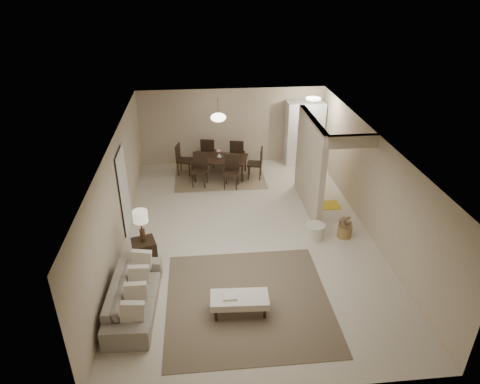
{
  "coord_description": "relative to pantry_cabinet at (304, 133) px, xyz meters",
  "views": [
    {
      "loc": [
        -1.05,
        -8.86,
        5.85
      ],
      "look_at": [
        -0.15,
        0.24,
        1.05
      ],
      "focal_mm": 32.0,
      "sensor_mm": 36.0,
      "label": 1
    }
  ],
  "objects": [
    {
      "name": "pantry_cabinet",
      "position": [
        0.0,
        0.0,
        0.0
      ],
      "size": [
        1.2,
        0.55,
        2.1
      ],
      "primitive_type": "cube",
      "color": "white",
      "rests_on": "floor"
    },
    {
      "name": "right_wall",
      "position": [
        0.65,
        -4.15,
        0.2
      ],
      "size": [
        0.0,
        9.0,
        9.0
      ],
      "primitive_type": "plane",
      "rotation": [
        1.57,
        0.0,
        -1.57
      ],
      "color": "tan",
      "rests_on": "floor"
    },
    {
      "name": "dining_rug",
      "position": [
        -2.84,
        -0.75,
        -1.04
      ],
      "size": [
        2.8,
        2.1,
        0.01
      ],
      "primitive_type": "cube",
      "color": "#866D53",
      "rests_on": "floor"
    },
    {
      "name": "back_wall",
      "position": [
        -2.35,
        0.35,
        0.2
      ],
      "size": [
        6.0,
        0.0,
        6.0
      ],
      "primitive_type": "plane",
      "rotation": [
        1.57,
        0.0,
        0.0
      ],
      "color": "tan",
      "rests_on": "floor"
    },
    {
      "name": "yellow_mat",
      "position": [
        -0.05,
        -2.95,
        -1.04
      ],
      "size": [
        0.85,
        0.52,
        0.01
      ],
      "primitive_type": "cube",
      "rotation": [
        0.0,
        0.0,
        -0.0
      ],
      "color": "gold",
      "rests_on": "floor"
    },
    {
      "name": "wicker_basket",
      "position": [
        0.01,
        -4.5,
        -0.9
      ],
      "size": [
        0.41,
        0.41,
        0.3
      ],
      "primitive_type": "cylinder",
      "rotation": [
        0.0,
        0.0,
        -0.19
      ],
      "color": "olive",
      "rests_on": "floor"
    },
    {
      "name": "floor",
      "position": [
        -2.35,
        -4.15,
        -1.05
      ],
      "size": [
        9.0,
        9.0,
        0.0
      ],
      "primitive_type": "plane",
      "color": "beige",
      "rests_on": "ground"
    },
    {
      "name": "round_pouf",
      "position": [
        -0.73,
        -4.48,
        -0.87
      ],
      "size": [
        0.46,
        0.46,
        0.36
      ],
      "primitive_type": "cylinder",
      "color": "silver",
      "rests_on": "floor"
    },
    {
      "name": "pendant_light",
      "position": [
        -2.84,
        -0.75,
        0.87
      ],
      "size": [
        0.46,
        0.46,
        0.71
      ],
      "color": "#4A3120",
      "rests_on": "ceiling"
    },
    {
      "name": "left_wall",
      "position": [
        -5.35,
        -4.15,
        0.2
      ],
      "size": [
        0.0,
        9.0,
        9.0
      ],
      "primitive_type": "plane",
      "rotation": [
        1.57,
        0.0,
        1.57
      ],
      "color": "tan",
      "rests_on": "floor"
    },
    {
      "name": "dining_table",
      "position": [
        -2.84,
        -0.75,
        -0.75
      ],
      "size": [
        1.88,
        1.31,
        0.6
      ],
      "primitive_type": "imported",
      "rotation": [
        0.0,
        0.0,
        -0.22
      ],
      "color": "black",
      "rests_on": "dining_rug"
    },
    {
      "name": "ceiling",
      "position": [
        -2.35,
        -4.15,
        1.45
      ],
      "size": [
        9.0,
        9.0,
        0.0
      ],
      "primitive_type": "plane",
      "rotation": [
        3.14,
        0.0,
        0.0
      ],
      "color": "white",
      "rests_on": "back_wall"
    },
    {
      "name": "vase",
      "position": [
        -2.84,
        -0.75,
        -0.37
      ],
      "size": [
        0.2,
        0.2,
        0.16
      ],
      "primitive_type": "imported",
      "rotation": [
        0.0,
        0.0,
        0.42
      ],
      "color": "silver",
      "rests_on": "dining_table"
    },
    {
      "name": "flush_light",
      "position": [
        -0.05,
        -0.95,
        1.41
      ],
      "size": [
        0.44,
        0.44,
        0.05
      ],
      "primitive_type": "cylinder",
      "color": "white",
      "rests_on": "ceiling"
    },
    {
      "name": "dining_chairs",
      "position": [
        -2.84,
        -0.75,
        -0.55
      ],
      "size": [
        2.7,
        2.19,
        1.0
      ],
      "color": "black",
      "rests_on": "dining_rug"
    },
    {
      "name": "table_lamp",
      "position": [
        -4.75,
        -5.03,
        0.05
      ],
      "size": [
        0.32,
        0.32,
        0.76
      ],
      "color": "#4A3120",
      "rests_on": "side_table"
    },
    {
      "name": "ottoman_bench",
      "position": [
        -2.8,
        -6.87,
        -0.74
      ],
      "size": [
        1.12,
        0.56,
        0.39
      ],
      "rotation": [
        0.0,
        0.0,
        -0.05
      ],
      "color": "silver",
      "rests_on": "living_rug"
    },
    {
      "name": "sofa",
      "position": [
        -4.8,
        -6.57,
        -0.74
      ],
      "size": [
        2.17,
        0.93,
        0.62
      ],
      "primitive_type": "imported",
      "rotation": [
        0.0,
        0.0,
        1.53
      ],
      "color": "gray",
      "rests_on": "floor"
    },
    {
      "name": "partition",
      "position": [
        -0.55,
        -2.9,
        0.2
      ],
      "size": [
        0.15,
        2.5,
        2.5
      ],
      "primitive_type": "cube",
      "color": "tan",
      "rests_on": "floor"
    },
    {
      "name": "doorway",
      "position": [
        -5.32,
        -3.55,
        -0.03
      ],
      "size": [
        0.04,
        0.9,
        2.04
      ],
      "primitive_type": "cube",
      "color": "black",
      "rests_on": "floor"
    },
    {
      "name": "side_table",
      "position": [
        -4.75,
        -5.03,
        -0.78
      ],
      "size": [
        0.6,
        0.6,
        0.53
      ],
      "primitive_type": "cube",
      "rotation": [
        0.0,
        0.0,
        0.29
      ],
      "color": "black",
      "rests_on": "floor"
    },
    {
      "name": "living_rug",
      "position": [
        -2.6,
        -6.57,
        -1.04
      ],
      "size": [
        3.2,
        3.2,
        0.01
      ],
      "primitive_type": "cube",
      "color": "brown",
      "rests_on": "floor"
    }
  ]
}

